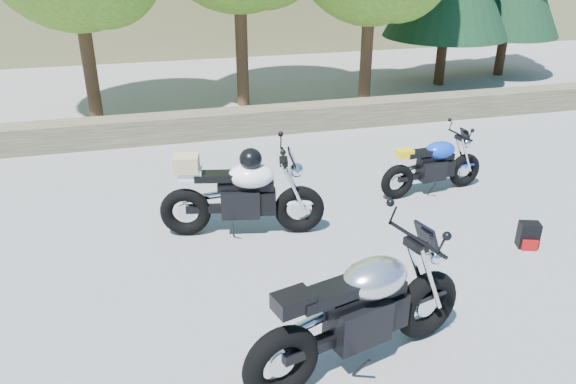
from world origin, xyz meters
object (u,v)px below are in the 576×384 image
(silver_bike, at_px, (362,312))
(blue_bike, at_px, (433,166))
(backpack, at_px, (528,235))
(white_bike, at_px, (241,193))

(silver_bike, relative_size, blue_bike, 1.31)
(silver_bike, bearing_deg, backpack, 11.49)
(white_bike, distance_m, blue_bike, 3.16)
(silver_bike, distance_m, backpack, 3.28)
(white_bike, height_order, blue_bike, white_bike)
(silver_bike, height_order, blue_bike, silver_bike)
(silver_bike, relative_size, white_bike, 1.07)
(silver_bike, xyz_separation_m, backpack, (2.89, 1.49, -0.42))
(white_bike, bearing_deg, blue_bike, 21.84)
(silver_bike, xyz_separation_m, white_bike, (-0.62, 2.77, 0.01))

